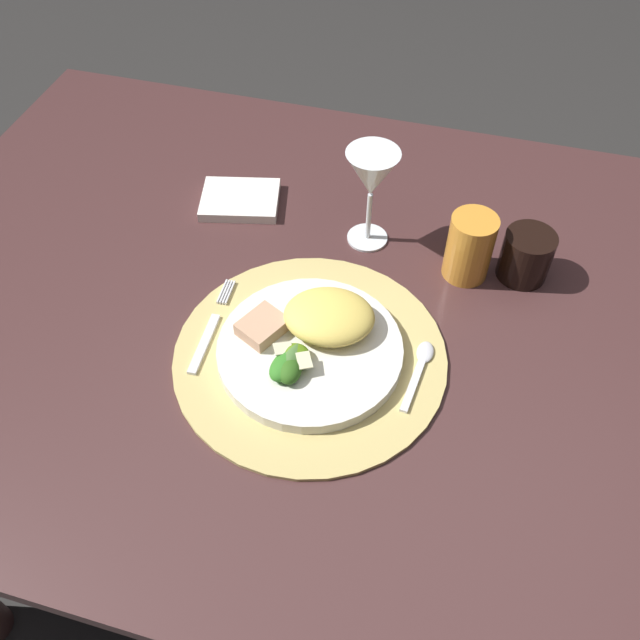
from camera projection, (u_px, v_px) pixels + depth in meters
name	position (u px, v px, depth m)	size (l,w,h in m)	color
ground_plane	(335.00, 524.00, 1.53)	(6.00, 6.00, 0.00)	#2B2A28
dining_table	(341.00, 370.00, 1.08)	(1.41, 0.96, 0.75)	#412625
placemat	(310.00, 356.00, 0.90)	(0.37, 0.37, 0.01)	tan
dinner_plate	(310.00, 350.00, 0.89)	(0.25, 0.25, 0.02)	silver
pasta_serving	(329.00, 316.00, 0.90)	(0.12, 0.10, 0.04)	#E9CA59
salad_greens	(290.00, 363.00, 0.86)	(0.06, 0.07, 0.02)	#2E5D19
bread_piece	(263.00, 326.00, 0.90)	(0.06, 0.05, 0.02)	tan
fork	(210.00, 330.00, 0.93)	(0.02, 0.17, 0.00)	silver
spoon	(420.00, 365.00, 0.89)	(0.03, 0.12, 0.01)	silver
napkin	(240.00, 200.00, 1.10)	(0.12, 0.10, 0.02)	white
wine_glass	(373.00, 178.00, 0.96)	(0.08, 0.08, 0.16)	silver
amber_tumbler	(470.00, 247.00, 0.97)	(0.07, 0.07, 0.10)	orange
dark_tumbler	(526.00, 256.00, 0.98)	(0.07, 0.07, 0.08)	black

